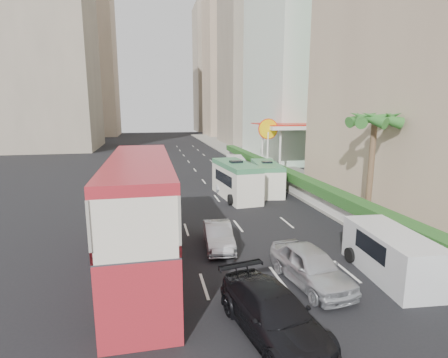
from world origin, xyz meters
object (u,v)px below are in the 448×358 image
object	(u,v)px
car_silver_lane_a	(218,247)
car_silver_lane_b	(310,283)
double_decker_bus	(142,216)
minibus_far	(267,178)
car_black	(272,334)
panel_van_near	(391,254)
shell_station	(287,148)
panel_van_far	(235,165)
minibus_near	(236,180)
van_asset	(228,190)
palm_tree	(371,170)

from	to	relation	value
car_silver_lane_a	car_silver_lane_b	world-z (taller)	car_silver_lane_b
double_decker_bus	minibus_far	bearing A→B (deg)	52.42
car_black	minibus_far	size ratio (longest dim) A/B	0.87
minibus_far	panel_van_near	bearing A→B (deg)	-82.08
car_black	shell_station	size ratio (longest dim) A/B	0.63
minibus_far	double_decker_bus	bearing A→B (deg)	-120.07
car_silver_lane_a	panel_van_far	bearing A→B (deg)	78.14
minibus_near	minibus_far	bearing A→B (deg)	17.27
double_decker_bus	car_black	distance (m)	7.29
van_asset	palm_tree	xyz separation A→B (m)	(6.67, -10.90, 3.38)
minibus_near	panel_van_far	xyz separation A→B (m)	(2.74, 11.41, -0.55)
car_silver_lane_a	car_silver_lane_b	bearing A→B (deg)	-53.07
car_silver_lane_b	double_decker_bus	bearing A→B (deg)	150.54
car_silver_lane_a	panel_van_near	size ratio (longest dim) A/B	0.78
car_black	panel_van_far	world-z (taller)	panel_van_far
car_black	minibus_far	distance (m)	19.85
shell_station	panel_van_far	bearing A→B (deg)	175.86
minibus_far	shell_station	distance (m)	11.35
double_decker_bus	car_silver_lane_a	bearing A→B (deg)	27.07
minibus_near	palm_tree	bearing A→B (deg)	-56.17
car_silver_lane_a	palm_tree	bearing A→B (deg)	15.87
car_silver_lane_a	panel_van_far	size ratio (longest dim) A/B	0.86
van_asset	panel_van_near	bearing A→B (deg)	-68.73
car_silver_lane_a	shell_station	distance (m)	24.54
panel_van_near	minibus_far	bearing A→B (deg)	95.42
car_silver_lane_b	minibus_near	xyz separation A→B (m)	(0.48, 14.71, 1.44)
double_decker_bus	panel_van_near	xyz separation A→B (m)	(10.37, -2.73, -1.55)
double_decker_bus	car_black	xyz separation A→B (m)	(4.07, -5.50, -2.53)
van_asset	panel_van_near	world-z (taller)	panel_van_near
car_silver_lane_b	car_black	size ratio (longest dim) A/B	0.90
panel_van_near	palm_tree	world-z (taller)	palm_tree
van_asset	minibus_far	size ratio (longest dim) A/B	0.77
car_black	panel_van_near	world-z (taller)	panel_van_near
panel_van_near	panel_van_far	xyz separation A→B (m)	(-0.43, 26.17, -0.09)
minibus_near	panel_van_far	bearing A→B (deg)	70.84
car_silver_lane_a	panel_van_near	xyz separation A→B (m)	(6.61, -4.65, 0.98)
double_decker_bus	van_asset	size ratio (longest dim) A/B	2.47
shell_station	palm_tree	bearing A→B (deg)	-96.60
car_black	minibus_near	world-z (taller)	minibus_near
minibus_far	panel_van_far	xyz separation A→B (m)	(-0.32, 10.12, -0.39)
minibus_near	shell_station	distance (m)	14.13
car_black	minibus_near	size ratio (longest dim) A/B	0.78
car_black	shell_station	bearing A→B (deg)	56.30
panel_van_far	shell_station	bearing A→B (deg)	4.50
minibus_near	double_decker_bus	bearing A→B (deg)	-126.51
car_silver_lane_b	palm_tree	xyz separation A→B (m)	(7.09, 6.68, 3.38)
van_asset	panel_van_far	bearing A→B (deg)	82.75
van_asset	minibus_far	world-z (taller)	minibus_far
minibus_near	palm_tree	xyz separation A→B (m)	(6.61, -8.03, 1.94)
van_asset	panel_van_far	world-z (taller)	panel_van_far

